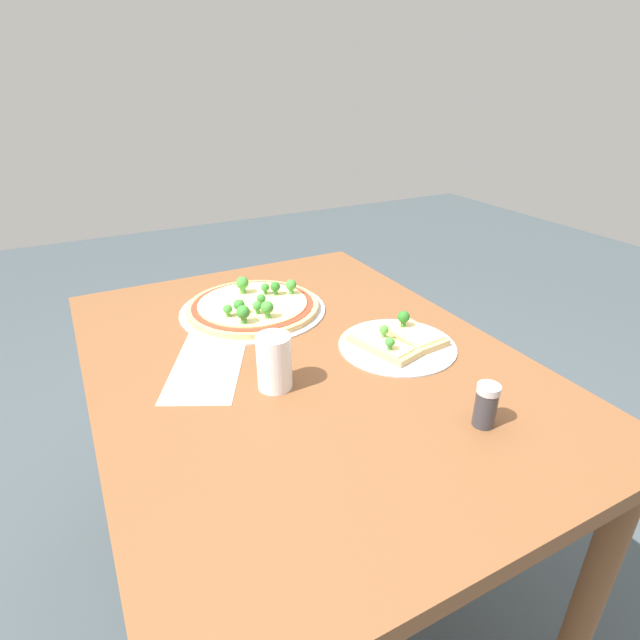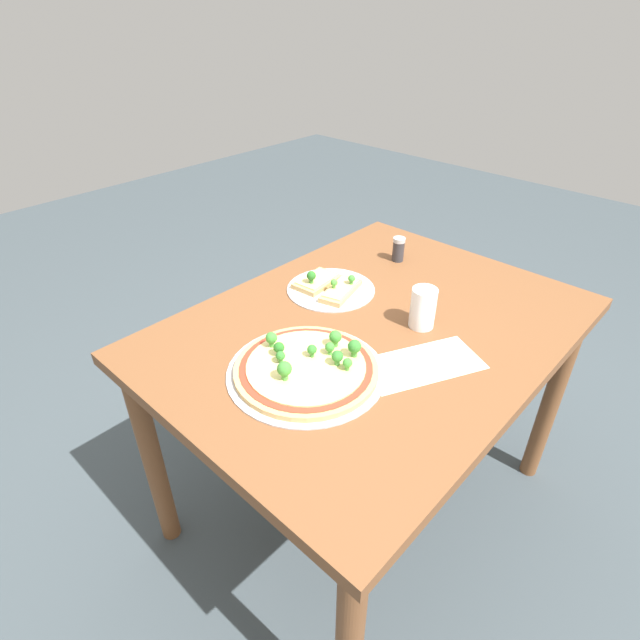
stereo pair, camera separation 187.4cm
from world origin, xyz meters
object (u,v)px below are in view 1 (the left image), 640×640
object	(u,v)px
dining_table	(303,393)
pizza_tray_slice	(398,341)
drinking_cup	(274,362)
condiment_shaker	(486,405)
pizza_tray_whole	(253,306)

from	to	relation	value
dining_table	pizza_tray_slice	size ratio (longest dim) A/B	4.41
drinking_cup	condiment_shaker	xyz separation A→B (m)	(-0.29, -0.29, -0.02)
condiment_shaker	drinking_cup	bearing A→B (deg)	44.79
pizza_tray_whole	drinking_cup	world-z (taller)	drinking_cup
pizza_tray_whole	condiment_shaker	world-z (taller)	condiment_shaker
drinking_cup	pizza_tray_slice	bearing A→B (deg)	-85.51
dining_table	pizza_tray_whole	size ratio (longest dim) A/B	3.11
dining_table	condiment_shaker	world-z (taller)	condiment_shaker
pizza_tray_whole	drinking_cup	xyz separation A→B (m)	(-0.36, 0.09, 0.04)
dining_table	pizza_tray_whole	world-z (taller)	pizza_tray_whole
pizza_tray_whole	pizza_tray_slice	world-z (taller)	pizza_tray_whole
dining_table	pizza_tray_whole	bearing A→B (deg)	2.48
dining_table	drinking_cup	xyz separation A→B (m)	(-0.08, 0.10, 0.16)
dining_table	drinking_cup	distance (m)	0.21
pizza_tray_whole	condiment_shaker	size ratio (longest dim) A/B	4.64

